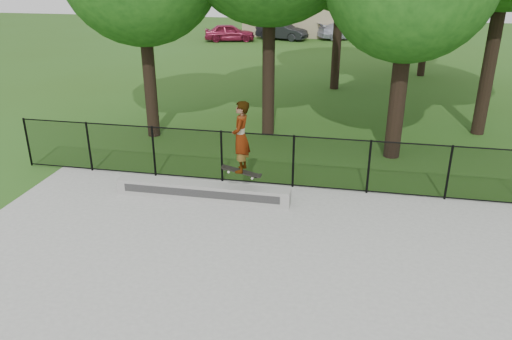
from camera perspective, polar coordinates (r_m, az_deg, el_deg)
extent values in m
plane|color=#2C4F16|center=(8.88, -0.98, -18.04)|extent=(100.00, 100.00, 0.00)
cube|color=gray|center=(8.86, -0.98, -17.89)|extent=(14.00, 12.00, 0.06)
cube|color=#999994|center=(13.08, -6.14, -2.43)|extent=(4.61, 0.40, 0.42)
imported|color=maroon|center=(40.54, -3.03, 15.42)|extent=(4.15, 2.46, 1.33)
imported|color=black|center=(41.35, 2.96, 15.58)|extent=(3.96, 2.45, 1.35)
imported|color=#A7A8BD|center=(42.19, 10.21, 15.38)|extent=(4.54, 3.39, 1.31)
cube|color=black|center=(12.46, -1.70, -0.17)|extent=(0.83, 0.23, 0.20)
imported|color=#C0DEFD|center=(12.13, -1.75, 3.80)|extent=(0.44, 0.66, 1.78)
cylinder|color=black|center=(16.42, -24.64, 2.92)|extent=(0.06, 0.06, 1.50)
cylinder|color=black|center=(15.36, -18.53, 2.56)|extent=(0.06, 0.06, 1.50)
cylinder|color=black|center=(14.49, -11.61, 2.11)|extent=(0.06, 0.06, 1.50)
cylinder|color=black|center=(13.86, -3.95, 1.58)|extent=(0.06, 0.06, 1.50)
cylinder|color=black|center=(13.51, 4.28, 0.99)|extent=(0.06, 0.06, 1.50)
cylinder|color=black|center=(13.44, 12.77, 0.35)|extent=(0.06, 0.06, 1.50)
cylinder|color=black|center=(13.67, 21.15, -0.29)|extent=(0.06, 0.06, 1.50)
cylinder|color=black|center=(13.26, 4.37, 3.88)|extent=(16.00, 0.04, 0.04)
cylinder|color=black|center=(13.78, 4.20, -1.72)|extent=(16.00, 0.04, 0.04)
cube|color=black|center=(13.51, 4.28, 0.99)|extent=(16.00, 0.01, 1.50)
cylinder|color=black|center=(17.88, -12.09, 10.50)|extent=(0.44, 0.44, 4.33)
cylinder|color=black|center=(19.33, 25.31, 12.00)|extent=(0.44, 0.44, 5.80)
cylinder|color=black|center=(16.07, 15.92, 8.41)|extent=(0.44, 0.44, 4.12)
cylinder|color=black|center=(24.81, 9.27, 14.78)|extent=(0.44, 0.44, 4.98)
cylinder|color=black|center=(17.62, 1.45, 12.19)|extent=(0.44, 0.44, 5.16)
cylinder|color=black|center=(29.03, 18.76, 14.11)|extent=(0.44, 0.44, 4.05)
cube|color=tan|center=(44.86, 7.15, 17.71)|extent=(12.00, 6.00, 4.00)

